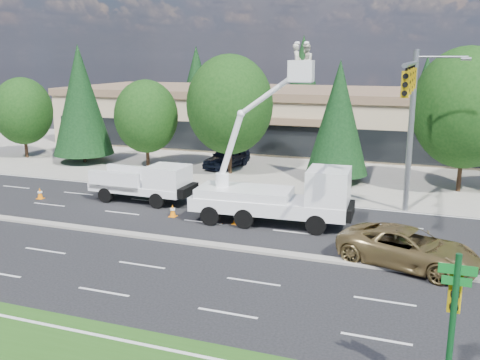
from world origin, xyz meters
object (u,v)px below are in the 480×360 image
at_px(signal_mast, 411,108).
at_px(utility_pickup, 147,186).
at_px(bucket_truck, 281,189).
at_px(street_sign_pole, 453,311).
at_px(minivan, 408,248).

xyz_separation_m(signal_mast, utility_pickup, (-14.88, -1.24, -5.10)).
bearing_deg(bucket_truck, utility_pickup, 166.29).
relative_size(street_sign_pole, utility_pickup, 0.66).
distance_m(signal_mast, minivan, 8.33).
bearing_deg(minivan, utility_pickup, 87.99).
height_order(street_sign_pole, bucket_truck, bucket_truck).
distance_m(signal_mast, utility_pickup, 15.77).
bearing_deg(street_sign_pole, bucket_truck, 122.41).
xyz_separation_m(street_sign_pole, minivan, (-1.43, 9.00, -1.64)).
bearing_deg(minivan, street_sign_pole, -154.30).
distance_m(street_sign_pole, bucket_truck, 14.98).
relative_size(utility_pickup, bucket_truck, 0.65).
distance_m(utility_pickup, minivan, 16.27).
height_order(signal_mast, bucket_truck, bucket_truck).
bearing_deg(bucket_truck, minivan, -32.53).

